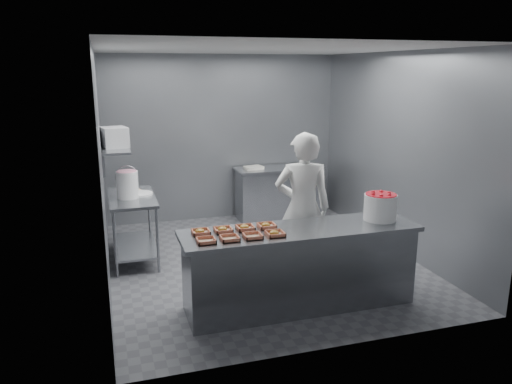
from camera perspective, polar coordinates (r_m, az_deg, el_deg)
floor at (r=6.88m, az=0.72°, el=-7.95°), size 4.50×4.50×0.00m
ceiling at (r=6.39m, az=0.80°, el=16.04°), size 4.50×4.50×0.00m
wall_back at (r=8.63m, az=-3.82°, el=6.16°), size 4.00×0.04×2.80m
wall_left at (r=6.19m, az=-17.18°, el=2.45°), size 0.04×4.50×2.80m
wall_right at (r=7.34m, az=15.84°, el=4.28°), size 0.04×4.50×2.80m
service_counter at (r=5.53m, az=5.04°, el=-8.57°), size 2.60×0.70×0.90m
prep_table at (r=6.97m, az=-13.86°, el=-2.92°), size 0.60×1.20×0.90m
back_counter at (r=8.73m, az=2.57°, el=-0.06°), size 1.50×0.60×0.90m
wall_shelf at (r=6.76m, az=-15.77°, el=4.77°), size 0.35×0.90×0.03m
tray_0 at (r=4.96m, az=-5.72°, el=-5.54°), size 0.19×0.18×0.04m
tray_1 at (r=5.01m, az=-3.02°, el=-5.29°), size 0.19×0.18×0.04m
tray_2 at (r=5.07m, az=-0.37°, el=-5.03°), size 0.19×0.18×0.04m
tray_3 at (r=5.13m, az=2.17°, el=-4.74°), size 0.19×0.18×0.06m
tray_4 at (r=5.21m, az=-6.36°, el=-4.53°), size 0.19×0.18×0.06m
tray_5 at (r=5.26m, az=-3.78°, el=-4.31°), size 0.19×0.18×0.06m
tray_6 at (r=5.32m, az=-1.26°, el=-4.08°), size 0.19×0.18×0.06m
tray_7 at (r=5.38m, az=1.21°, el=-3.85°), size 0.19×0.18×0.06m
worker at (r=6.06m, az=5.35°, el=-1.85°), size 0.77×0.61×1.85m
strawberry_tub at (r=5.79m, az=14.02°, el=-1.56°), size 0.37×0.37×0.30m
glaze_bucket at (r=6.77m, az=-14.50°, el=0.90°), size 0.30×0.28×0.44m
bucket_lid at (r=6.94m, az=-13.13°, el=-0.20°), size 0.45×0.45×0.03m
rag at (r=7.15m, az=-13.58°, el=0.16°), size 0.17×0.16×0.02m
appliance at (r=6.78m, az=-15.86°, el=6.04°), size 0.37×0.40×0.26m
paper_stack at (r=8.49m, az=-0.27°, el=2.80°), size 0.32×0.25×0.05m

